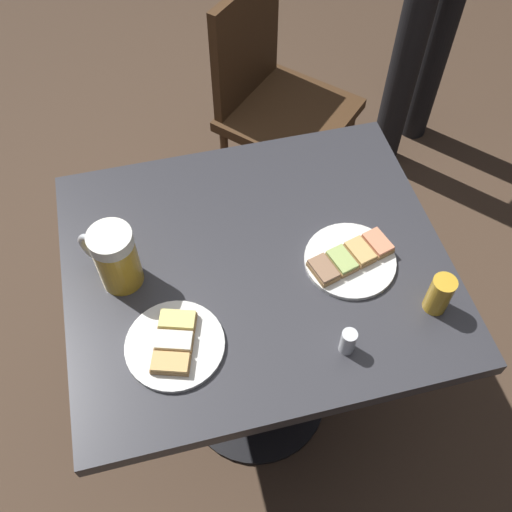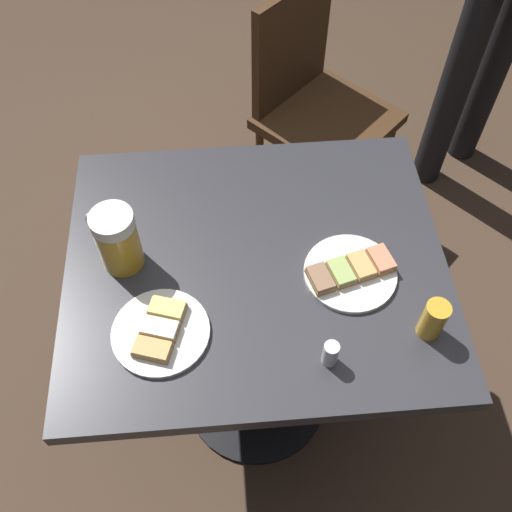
# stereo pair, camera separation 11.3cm
# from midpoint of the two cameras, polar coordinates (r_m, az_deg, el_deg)

# --- Properties ---
(ground_plane) EXTENTS (6.00, 6.00, 0.00)m
(ground_plane) POSITION_cam_midpoint_polar(r_m,az_deg,el_deg) (1.90, -1.74, -13.57)
(ground_plane) COLOR #4C3828
(cafe_table) EXTENTS (0.81, 0.70, 0.75)m
(cafe_table) POSITION_cam_midpoint_polar(r_m,az_deg,el_deg) (1.37, -2.35, -4.53)
(cafe_table) COLOR black
(cafe_table) RESTS_ON ground_plane
(plate_near) EXTENTS (0.19, 0.19, 0.03)m
(plate_near) POSITION_cam_midpoint_polar(r_m,az_deg,el_deg) (1.14, -10.83, -8.68)
(plate_near) COLOR white
(plate_near) RESTS_ON cafe_table
(plate_far) EXTENTS (0.20, 0.20, 0.03)m
(plate_far) POSITION_cam_midpoint_polar(r_m,az_deg,el_deg) (1.23, 6.69, -0.46)
(plate_far) COLOR white
(plate_far) RESTS_ON cafe_table
(beer_mug) EXTENTS (0.12, 0.12, 0.15)m
(beer_mug) POSITION_cam_midpoint_polar(r_m,az_deg,el_deg) (1.20, -16.35, -0.30)
(beer_mug) COLOR gold
(beer_mug) RESTS_ON cafe_table
(beer_glass_small) EXTENTS (0.05, 0.05, 0.09)m
(beer_glass_small) POSITION_cam_midpoint_polar(r_m,az_deg,el_deg) (1.18, 15.01, -3.84)
(beer_glass_small) COLOR gold
(beer_glass_small) RESTS_ON cafe_table
(salt_shaker) EXTENTS (0.03, 0.03, 0.06)m
(salt_shaker) POSITION_cam_midpoint_polar(r_m,az_deg,el_deg) (1.11, 6.15, -8.55)
(salt_shaker) COLOR silver
(salt_shaker) RESTS_ON cafe_table
(cafe_chair) EXTENTS (0.54, 0.54, 0.85)m
(cafe_chair) POSITION_cam_midpoint_polar(r_m,az_deg,el_deg) (1.99, 0.06, 15.28)
(cafe_chair) COLOR #472D19
(cafe_chair) RESTS_ON ground_plane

